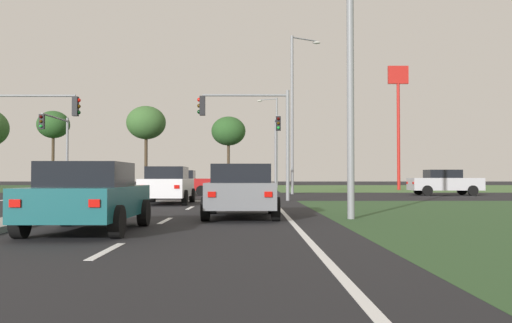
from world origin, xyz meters
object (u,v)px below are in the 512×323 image
treeline_fourth (228,131)px  traffic_signal_near_right (254,124)px  treeline_second (53,125)px  street_lamp_third (275,138)px  traffic_signal_far_right (277,140)px  street_lamp_second (294,107)px  car_silver_near (444,182)px  car_teal_sixth (89,196)px  car_red_second (181,183)px  car_beige_fourth (178,180)px  pedestrian_at_median (175,177)px  car_black_third (168,181)px  car_white_seventh (168,185)px  street_lamp_near (343,18)px  traffic_signal_far_left (58,139)px  traffic_signal_near_left (17,124)px  car_grey_fifth (242,190)px  treeline_third (146,123)px  fastfood_pole_sign (398,99)px

treeline_fourth → traffic_signal_near_right: bearing=-85.7°
traffic_signal_near_right → treeline_second: size_ratio=0.61×
street_lamp_third → traffic_signal_far_right: bearing=-92.2°
traffic_signal_near_right → street_lamp_second: 10.74m
car_silver_near → car_teal_sixth: bearing=-34.4°
car_red_second → car_beige_fourth: car_beige_fourth is taller
pedestrian_at_median → treeline_fourth: bearing=120.0°
street_lamp_second → car_black_third: bearing=123.5°
car_red_second → car_white_seventh: (0.81, -11.06, 0.02)m
street_lamp_near → treeline_fourth: 48.95m
traffic_signal_far_left → traffic_signal_far_right: traffic_signal_far_left is taller
street_lamp_near → car_teal_sixth: bearing=-149.7°
traffic_signal_far_right → treeline_fourth: (-4.42, 25.31, 2.68)m
car_silver_near → traffic_signal_far_left: (-25.66, 3.46, 2.99)m
pedestrian_at_median → car_black_third: bearing=140.6°
car_red_second → car_beige_fourth: size_ratio=0.92×
traffic_signal_near_left → car_grey_fifth: bearing=-44.6°
treeline_third → treeline_fourth: treeline_third is taller
treeline_third → traffic_signal_far_right: bearing=-61.9°
car_teal_sixth → traffic_signal_near_right: size_ratio=0.77×
street_lamp_near → treeline_second: 56.06m
car_white_seventh → traffic_signal_near_left: 8.95m
street_lamp_third → treeline_fourth: bearing=136.8°
car_silver_near → car_red_second: bearing=-90.7°
car_black_third → car_beige_fourth: 7.66m
car_grey_fifth → car_teal_sixth: bearing=-127.4°
street_lamp_third → fastfood_pole_sign: (10.52, -10.25, 2.73)m
car_black_third → treeline_third: treeline_third is taller
treeline_second → car_white_seventh: bearing=-64.4°
car_white_seventh → traffic_signal_near_right: size_ratio=0.83×
traffic_signal_near_right → street_lamp_near: 12.10m
car_silver_near → pedestrian_at_median: (-18.25, 8.40, 0.32)m
street_lamp_near → street_lamp_third: (0.00, 43.77, -0.29)m
street_lamp_third → treeline_second: bearing=167.1°
street_lamp_third → traffic_signal_far_left: bearing=-127.5°
car_grey_fifth → treeline_fourth: size_ratio=0.55×
traffic_signal_near_left → street_lamp_third: size_ratio=0.56×
car_white_seventh → traffic_signal_far_left: size_ratio=0.83×
pedestrian_at_median → car_white_seventh: bearing=-43.8°
traffic_signal_near_left → pedestrian_at_median: 17.30m
traffic_signal_far_left → traffic_signal_far_right: size_ratio=1.00×
street_lamp_near → street_lamp_second: size_ratio=0.95×
traffic_signal_near_right → treeline_fourth: bearing=94.3°
car_silver_near → car_grey_fifth: car_silver_near is taller
car_teal_sixth → treeline_fourth: bearing=89.0°
traffic_signal_near_left → traffic_signal_near_right: 11.65m
traffic_signal_far_right → street_lamp_near: street_lamp_near is taller
car_silver_near → treeline_second: (-35.55, 30.22, 6.43)m
street_lamp_second → treeline_fourth: (-5.54, 26.83, 0.50)m
traffic_signal_near_right → treeline_fourth: size_ratio=0.67×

